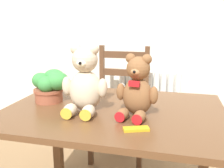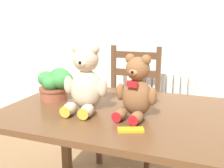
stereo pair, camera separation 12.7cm
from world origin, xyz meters
The scene contains 8 objects.
wall_back centered at (0.00, 1.71, 1.30)m, with size 8.00×0.04×2.60m, color silver.
radiator centered at (0.08, 1.64, 0.31)m, with size 0.63×0.10×0.70m.
dining_table centered at (0.00, 0.42, 0.62)m, with size 1.17×0.83×0.73m.
wooden_chair_behind centered at (-0.13, 1.22, 0.47)m, with size 0.45×0.40×0.98m.
teddy_bear_left centered at (-0.14, 0.36, 0.88)m, with size 0.25×0.24×0.35m.
teddy_bear_right centered at (0.13, 0.36, 0.86)m, with size 0.22×0.23×0.31m.
potted_plant centered at (-0.39, 0.46, 0.83)m, with size 0.22×0.21×0.18m.
chocolate_bar centered at (0.16, 0.17, 0.73)m, with size 0.11×0.04×0.01m, color gold.
Camera 2 is at (0.42, -0.79, 1.18)m, focal length 40.00 mm.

